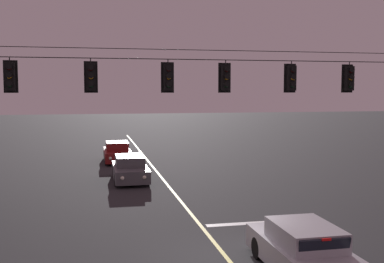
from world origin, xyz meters
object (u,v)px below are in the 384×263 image
object	(u,v)px
traffic_light_centre	(168,77)
traffic_light_right_inner	(226,78)
traffic_light_left_inner	(91,77)
car_oncoming_lead	(130,169)
car_oncoming_trailing	(117,152)
traffic_light_far_right	(349,78)
traffic_light_rightmost	(291,78)
traffic_light_leftmost	(10,76)
car_waiting_near_lane	(303,250)

from	to	relation	value
traffic_light_centre	traffic_light_right_inner	world-z (taller)	same
traffic_light_left_inner	traffic_light_right_inner	distance (m)	4.94
car_oncoming_lead	car_oncoming_trailing	bearing A→B (deg)	92.40
traffic_light_far_right	car_oncoming_trailing	distance (m)	18.78
traffic_light_left_inner	car_oncoming_lead	xyz separation A→B (m)	(2.03, 8.82, -4.81)
traffic_light_right_inner	traffic_light_far_right	xyz separation A→B (m)	(5.09, 0.00, 0.00)
traffic_light_right_inner	traffic_light_rightmost	bearing A→B (deg)	0.00
traffic_light_far_right	traffic_light_centre	bearing A→B (deg)	180.00
car_oncoming_trailing	traffic_light_right_inner	bearing A→B (deg)	-78.72
traffic_light_leftmost	car_waiting_near_lane	xyz separation A→B (m)	(8.26, -5.57, -4.81)
car_oncoming_trailing	traffic_light_leftmost	bearing A→B (deg)	-105.32
traffic_light_rightmost	car_oncoming_trailing	bearing A→B (deg)	109.95
traffic_light_right_inner	car_waiting_near_lane	world-z (taller)	traffic_light_right_inner
car_waiting_near_lane	traffic_light_right_inner	bearing A→B (deg)	96.31
car_oncoming_trailing	traffic_light_far_right	bearing A→B (deg)	-62.75
traffic_light_left_inner	traffic_light_centre	xyz separation A→B (m)	(2.76, 0.00, 0.00)
traffic_light_centre	car_waiting_near_lane	size ratio (longest dim) A/B	0.28
car_waiting_near_lane	car_oncoming_trailing	world-z (taller)	same
traffic_light_left_inner	traffic_light_rightmost	world-z (taller)	same
traffic_light_centre	traffic_light_far_right	size ratio (longest dim) A/B	1.00
traffic_light_rightmost	car_waiting_near_lane	bearing A→B (deg)	-109.94
traffic_light_right_inner	car_oncoming_trailing	bearing A→B (deg)	101.28
traffic_light_leftmost	car_oncoming_trailing	world-z (taller)	traffic_light_leftmost
traffic_light_left_inner	traffic_light_rightmost	bearing A→B (deg)	0.00
traffic_light_right_inner	car_oncoming_lead	distance (m)	10.46
car_oncoming_lead	traffic_light_leftmost	bearing A→B (deg)	-118.21
traffic_light_left_inner	traffic_light_right_inner	size ratio (longest dim) A/B	1.00
traffic_light_right_inner	car_oncoming_lead	size ratio (longest dim) A/B	0.28
traffic_light_leftmost	traffic_light_far_right	distance (m)	12.74
car_oncoming_lead	car_waiting_near_lane	bearing A→B (deg)	-76.22
car_waiting_near_lane	car_oncoming_lead	world-z (taller)	same
traffic_light_rightmost	traffic_light_far_right	bearing A→B (deg)	0.00
car_oncoming_lead	traffic_light_far_right	bearing A→B (deg)	-47.76
car_oncoming_trailing	car_oncoming_lead	bearing A→B (deg)	-87.60
traffic_light_leftmost	car_oncoming_lead	xyz separation A→B (m)	(4.73, 8.82, -4.81)
traffic_light_left_inner	traffic_light_centre	world-z (taller)	same
traffic_light_centre	car_oncoming_trailing	bearing A→B (deg)	93.68
traffic_light_left_inner	traffic_light_right_inner	world-z (taller)	same
traffic_light_right_inner	traffic_light_rightmost	world-z (taller)	same
traffic_light_left_inner	traffic_light_centre	size ratio (longest dim) A/B	1.00
traffic_light_rightmost	traffic_light_leftmost	bearing A→B (deg)	180.00
traffic_light_leftmost	traffic_light_centre	bearing A→B (deg)	0.00
traffic_light_rightmost	traffic_light_left_inner	bearing A→B (deg)	180.00
traffic_light_leftmost	traffic_light_far_right	xyz separation A→B (m)	(12.74, 0.00, 0.00)
car_oncoming_lead	traffic_light_right_inner	bearing A→B (deg)	-71.71
traffic_light_leftmost	traffic_light_rightmost	world-z (taller)	same
traffic_light_left_inner	car_waiting_near_lane	bearing A→B (deg)	-45.08
traffic_light_left_inner	car_oncoming_trailing	distance (m)	16.93
traffic_light_leftmost	traffic_light_far_right	bearing A→B (deg)	0.00
traffic_light_right_inner	traffic_light_leftmost	bearing A→B (deg)	180.00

